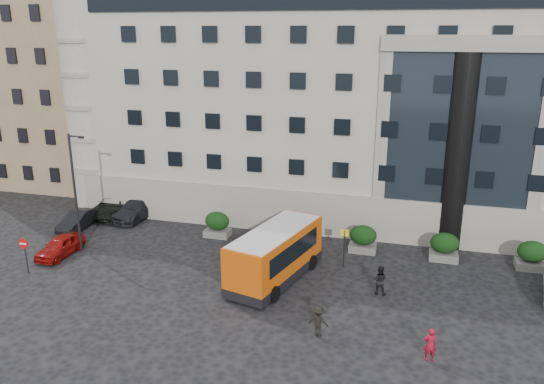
{
  "coord_description": "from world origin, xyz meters",
  "views": [
    {
      "loc": [
        9.18,
        -25.58,
        14.33
      ],
      "look_at": [
        1.21,
        3.64,
        5.0
      ],
      "focal_mm": 35.0,
      "sensor_mm": 36.0,
      "label": 1
    }
  ],
  "objects_px": {
    "parked_car_b": "(78,220)",
    "pedestrian_a": "(430,345)",
    "hedge_a": "(217,224)",
    "hedge_c": "(363,238)",
    "minibus": "(275,253)",
    "street_lamp": "(75,188)",
    "red_truck": "(177,171)",
    "hedge_b": "(288,231)",
    "hedge_e": "(532,255)",
    "pedestrian_c": "(318,321)",
    "parked_car_d": "(114,206)",
    "pedestrian_b": "(380,280)",
    "hedge_d": "(444,246)",
    "no_entry_sign": "(25,249)",
    "parked_car_a": "(60,246)",
    "parked_car_c": "(138,208)",
    "bus_stop_sign": "(344,241)"
  },
  "relations": [
    {
      "from": "parked_car_b",
      "to": "pedestrian_a",
      "type": "xyz_separation_m",
      "value": [
        25.21,
        -10.35,
        0.15
      ]
    },
    {
      "from": "hedge_a",
      "to": "hedge_c",
      "type": "relative_size",
      "value": 1.0
    },
    {
      "from": "hedge_a",
      "to": "pedestrian_a",
      "type": "xyz_separation_m",
      "value": [
        14.59,
        -11.59,
        -0.11
      ]
    },
    {
      "from": "hedge_c",
      "to": "minibus",
      "type": "height_order",
      "value": "minibus"
    },
    {
      "from": "street_lamp",
      "to": "red_truck",
      "type": "xyz_separation_m",
      "value": [
        -0.16,
        15.42,
        -2.79
      ]
    },
    {
      "from": "hedge_b",
      "to": "hedge_c",
      "type": "distance_m",
      "value": 5.2
    },
    {
      "from": "hedge_e",
      "to": "pedestrian_c",
      "type": "height_order",
      "value": "hedge_e"
    },
    {
      "from": "parked_car_b",
      "to": "parked_car_d",
      "type": "bearing_deg",
      "value": 73.19
    },
    {
      "from": "hedge_b",
      "to": "red_truck",
      "type": "height_order",
      "value": "red_truck"
    },
    {
      "from": "pedestrian_b",
      "to": "parked_car_b",
      "type": "bearing_deg",
      "value": -4.95
    },
    {
      "from": "minibus",
      "to": "pedestrian_b",
      "type": "xyz_separation_m",
      "value": [
        6.13,
        -0.25,
        -0.86
      ]
    },
    {
      "from": "hedge_d",
      "to": "no_entry_sign",
      "type": "xyz_separation_m",
      "value": [
        -24.6,
        -8.84,
        0.72
      ]
    },
    {
      "from": "hedge_a",
      "to": "parked_car_a",
      "type": "xyz_separation_m",
      "value": [
        -8.78,
        -5.91,
        -0.27
      ]
    },
    {
      "from": "parked_car_b",
      "to": "street_lamp",
      "type": "bearing_deg",
      "value": -55.05
    },
    {
      "from": "hedge_b",
      "to": "parked_car_c",
      "type": "relative_size",
      "value": 0.34
    },
    {
      "from": "hedge_d",
      "to": "hedge_a",
      "type": "bearing_deg",
      "value": 180.0
    },
    {
      "from": "street_lamp",
      "to": "pedestrian_a",
      "type": "bearing_deg",
      "value": -16.78
    },
    {
      "from": "minibus",
      "to": "hedge_b",
      "type": "bearing_deg",
      "value": 110.65
    },
    {
      "from": "minibus",
      "to": "parked_car_c",
      "type": "bearing_deg",
      "value": 164.4
    },
    {
      "from": "hedge_d",
      "to": "street_lamp",
      "type": "bearing_deg",
      "value": -168.47
    },
    {
      "from": "hedge_c",
      "to": "street_lamp",
      "type": "relative_size",
      "value": 0.23
    },
    {
      "from": "pedestrian_c",
      "to": "no_entry_sign",
      "type": "bearing_deg",
      "value": -0.34
    },
    {
      "from": "hedge_a",
      "to": "pedestrian_b",
      "type": "height_order",
      "value": "hedge_a"
    },
    {
      "from": "minibus",
      "to": "parked_car_d",
      "type": "bearing_deg",
      "value": 167.97
    },
    {
      "from": "hedge_e",
      "to": "hedge_a",
      "type": "bearing_deg",
      "value": 180.0
    },
    {
      "from": "red_truck",
      "to": "parked_car_c",
      "type": "relative_size",
      "value": 1.14
    },
    {
      "from": "parked_car_a",
      "to": "pedestrian_a",
      "type": "distance_m",
      "value": 24.05
    },
    {
      "from": "parked_car_c",
      "to": "hedge_d",
      "type": "bearing_deg",
      "value": 2.21
    },
    {
      "from": "parked_car_c",
      "to": "pedestrian_c",
      "type": "height_order",
      "value": "parked_car_c"
    },
    {
      "from": "hedge_c",
      "to": "red_truck",
      "type": "height_order",
      "value": "red_truck"
    },
    {
      "from": "hedge_b",
      "to": "hedge_c",
      "type": "relative_size",
      "value": 1.0
    },
    {
      "from": "minibus",
      "to": "parked_car_c",
      "type": "height_order",
      "value": "minibus"
    },
    {
      "from": "bus_stop_sign",
      "to": "pedestrian_c",
      "type": "relative_size",
      "value": 1.62
    },
    {
      "from": "hedge_b",
      "to": "pedestrian_b",
      "type": "height_order",
      "value": "hedge_b"
    },
    {
      "from": "parked_car_c",
      "to": "hedge_b",
      "type": "bearing_deg",
      "value": -2.05
    },
    {
      "from": "minibus",
      "to": "red_truck",
      "type": "relative_size",
      "value": 1.28
    },
    {
      "from": "bus_stop_sign",
      "to": "parked_car_d",
      "type": "distance_m",
      "value": 19.88
    },
    {
      "from": "hedge_a",
      "to": "hedge_d",
      "type": "relative_size",
      "value": 1.0
    },
    {
      "from": "red_truck",
      "to": "pedestrian_b",
      "type": "distance_m",
      "value": 25.92
    },
    {
      "from": "bus_stop_sign",
      "to": "red_truck",
      "type": "relative_size",
      "value": 0.41
    },
    {
      "from": "no_entry_sign",
      "to": "pedestrian_a",
      "type": "distance_m",
      "value": 23.76
    },
    {
      "from": "red_truck",
      "to": "pedestrian_b",
      "type": "xyz_separation_m",
      "value": [
        20.03,
        -16.44,
        -0.72
      ]
    },
    {
      "from": "minibus",
      "to": "street_lamp",
      "type": "bearing_deg",
      "value": -168.73
    },
    {
      "from": "hedge_a",
      "to": "minibus",
      "type": "bearing_deg",
      "value": -43.83
    },
    {
      "from": "hedge_a",
      "to": "bus_stop_sign",
      "type": "height_order",
      "value": "bus_stop_sign"
    },
    {
      "from": "street_lamp",
      "to": "minibus",
      "type": "relative_size",
      "value": 1.01
    },
    {
      "from": "parked_car_a",
      "to": "no_entry_sign",
      "type": "bearing_deg",
      "value": -93.14
    },
    {
      "from": "hedge_a",
      "to": "hedge_c",
      "type": "distance_m",
      "value": 10.4
    },
    {
      "from": "parked_car_d",
      "to": "pedestrian_a",
      "type": "bearing_deg",
      "value": -38.54
    },
    {
      "from": "hedge_b",
      "to": "parked_car_d",
      "type": "bearing_deg",
      "value": 171.7
    }
  ]
}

